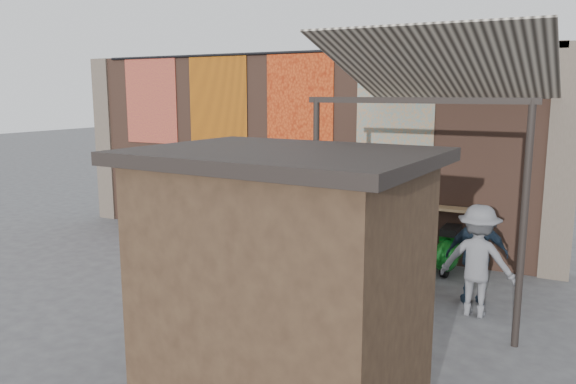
{
  "coord_description": "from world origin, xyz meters",
  "views": [
    {
      "loc": [
        5.44,
        -7.86,
        3.18
      ],
      "look_at": [
        0.71,
        1.2,
        1.36
      ],
      "focal_mm": 35.0,
      "sensor_mm": 36.0,
      "label": 1
    }
  ],
  "objects_px": {
    "scooter_stool_4": "(262,230)",
    "shopper_grey": "(478,261)",
    "shelf_box": "(219,181)",
    "scooter_stool_9": "(409,249)",
    "scooter_stool_1": "(189,219)",
    "market_stall": "(283,298)",
    "scooter_stool_10": "(449,250)",
    "scooter_stool_7": "(348,238)",
    "scooter_stool_2": "(210,220)",
    "scooter_stool_6": "(317,235)",
    "scooter_stool_0": "(167,215)",
    "shopper_navy": "(477,255)",
    "scooter_stool_5": "(289,232)",
    "shopper_tan": "(402,242)",
    "scooter_stool_8": "(378,244)",
    "diner_left": "(155,201)",
    "scooter_stool_3": "(236,226)",
    "diner_right": "(156,199)"
  },
  "relations": [
    {
      "from": "scooter_stool_5",
      "to": "diner_left",
      "type": "height_order",
      "value": "diner_left"
    },
    {
      "from": "scooter_stool_1",
      "to": "scooter_stool_8",
      "type": "distance_m",
      "value": 4.43
    },
    {
      "from": "scooter_stool_2",
      "to": "shopper_tan",
      "type": "xyz_separation_m",
      "value": [
        4.7,
        -1.3,
        0.41
      ]
    },
    {
      "from": "scooter_stool_7",
      "to": "scooter_stool_9",
      "type": "bearing_deg",
      "value": -1.1
    },
    {
      "from": "scooter_stool_0",
      "to": "scooter_stool_8",
      "type": "bearing_deg",
      "value": 0.13
    },
    {
      "from": "scooter_stool_8",
      "to": "shopper_tan",
      "type": "bearing_deg",
      "value": -57.45
    },
    {
      "from": "scooter_stool_1",
      "to": "scooter_stool_10",
      "type": "xyz_separation_m",
      "value": [
        5.74,
        -0.01,
        0.03
      ]
    },
    {
      "from": "shopper_navy",
      "to": "diner_left",
      "type": "bearing_deg",
      "value": -26.32
    },
    {
      "from": "shelf_box",
      "to": "scooter_stool_5",
      "type": "relative_size",
      "value": 0.81
    },
    {
      "from": "diner_left",
      "to": "scooter_stool_4",
      "type": "bearing_deg",
      "value": 35.9
    },
    {
      "from": "shelf_box",
      "to": "shopper_grey",
      "type": "xyz_separation_m",
      "value": [
        5.87,
        -2.07,
        -0.45
      ]
    },
    {
      "from": "scooter_stool_5",
      "to": "shopper_tan",
      "type": "relative_size",
      "value": 0.48
    },
    {
      "from": "scooter_stool_4",
      "to": "scooter_stool_5",
      "type": "xyz_separation_m",
      "value": [
        0.62,
        0.02,
        0.03
      ]
    },
    {
      "from": "scooter_stool_1",
      "to": "scooter_stool_6",
      "type": "height_order",
      "value": "scooter_stool_6"
    },
    {
      "from": "scooter_stool_0",
      "to": "scooter_stool_2",
      "type": "xyz_separation_m",
      "value": [
        1.19,
        0.02,
        -0.01
      ]
    },
    {
      "from": "scooter_stool_2",
      "to": "scooter_stool_5",
      "type": "height_order",
      "value": "scooter_stool_2"
    },
    {
      "from": "scooter_stool_7",
      "to": "shopper_navy",
      "type": "bearing_deg",
      "value": -26.84
    },
    {
      "from": "scooter_stool_2",
      "to": "shopper_grey",
      "type": "distance_m",
      "value": 6.23
    },
    {
      "from": "scooter_stool_10",
      "to": "scooter_stool_0",
      "type": "bearing_deg",
      "value": 180.0
    },
    {
      "from": "scooter_stool_1",
      "to": "shopper_navy",
      "type": "distance_m",
      "value": 6.57
    },
    {
      "from": "diner_left",
      "to": "scooter_stool_9",
      "type": "bearing_deg",
      "value": 28.09
    },
    {
      "from": "scooter_stool_0",
      "to": "scooter_stool_9",
      "type": "xyz_separation_m",
      "value": [
        5.69,
        -0.06,
        -0.06
      ]
    },
    {
      "from": "scooter_stool_4",
      "to": "shopper_tan",
      "type": "bearing_deg",
      "value": -20.71
    },
    {
      "from": "diner_left",
      "to": "market_stall",
      "type": "distance_m",
      "value": 7.6
    },
    {
      "from": "scooter_stool_6",
      "to": "scooter_stool_7",
      "type": "bearing_deg",
      "value": 1.38
    },
    {
      "from": "scooter_stool_9",
      "to": "scooter_stool_7",
      "type": "bearing_deg",
      "value": 178.9
    },
    {
      "from": "scooter_stool_4",
      "to": "shopper_navy",
      "type": "xyz_separation_m",
      "value": [
        4.52,
        -1.34,
        0.43
      ]
    },
    {
      "from": "scooter_stool_4",
      "to": "scooter_stool_6",
      "type": "relative_size",
      "value": 0.84
    },
    {
      "from": "diner_left",
      "to": "market_stall",
      "type": "height_order",
      "value": "market_stall"
    },
    {
      "from": "scooter_stool_8",
      "to": "shopper_grey",
      "type": "relative_size",
      "value": 0.47
    },
    {
      "from": "scooter_stool_6",
      "to": "scooter_stool_7",
      "type": "distance_m",
      "value": 0.66
    },
    {
      "from": "scooter_stool_1",
      "to": "market_stall",
      "type": "distance_m",
      "value": 7.66
    },
    {
      "from": "scooter_stool_0",
      "to": "shopper_navy",
      "type": "bearing_deg",
      "value": -10.79
    },
    {
      "from": "scooter_stool_0",
      "to": "shopper_tan",
      "type": "relative_size",
      "value": 0.53
    },
    {
      "from": "scooter_stool_1",
      "to": "diner_right",
      "type": "relative_size",
      "value": 0.45
    },
    {
      "from": "scooter_stool_1",
      "to": "scooter_stool_9",
      "type": "height_order",
      "value": "scooter_stool_1"
    },
    {
      "from": "diner_left",
      "to": "shopper_grey",
      "type": "height_order",
      "value": "diner_left"
    },
    {
      "from": "scooter_stool_10",
      "to": "diner_left",
      "type": "distance_m",
      "value": 6.27
    },
    {
      "from": "scooter_stool_2",
      "to": "shopper_tan",
      "type": "height_order",
      "value": "shopper_tan"
    },
    {
      "from": "shopper_grey",
      "to": "shelf_box",
      "type": "bearing_deg",
      "value": -18.19
    },
    {
      "from": "scooter_stool_10",
      "to": "scooter_stool_8",
      "type": "bearing_deg",
      "value": 179.51
    },
    {
      "from": "scooter_stool_9",
      "to": "shopper_grey",
      "type": "bearing_deg",
      "value": -49.85
    },
    {
      "from": "scooter_stool_1",
      "to": "shopper_navy",
      "type": "xyz_separation_m",
      "value": [
        6.42,
        -1.35,
        0.39
      ]
    },
    {
      "from": "shopper_navy",
      "to": "scooter_stool_7",
      "type": "bearing_deg",
      "value": -46.62
    },
    {
      "from": "shopper_navy",
      "to": "shopper_grey",
      "type": "relative_size",
      "value": 0.95
    },
    {
      "from": "scooter_stool_10",
      "to": "shopper_grey",
      "type": "xyz_separation_m",
      "value": [
        0.76,
        -1.78,
        0.4
      ]
    },
    {
      "from": "scooter_stool_3",
      "to": "market_stall",
      "type": "bearing_deg",
      "value": -53.29
    },
    {
      "from": "scooter_stool_1",
      "to": "scooter_stool_10",
      "type": "distance_m",
      "value": 5.74
    },
    {
      "from": "scooter_stool_7",
      "to": "scooter_stool_9",
      "type": "relative_size",
      "value": 1.15
    },
    {
      "from": "scooter_stool_4",
      "to": "shopper_grey",
      "type": "distance_m",
      "value": 4.95
    }
  ]
}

